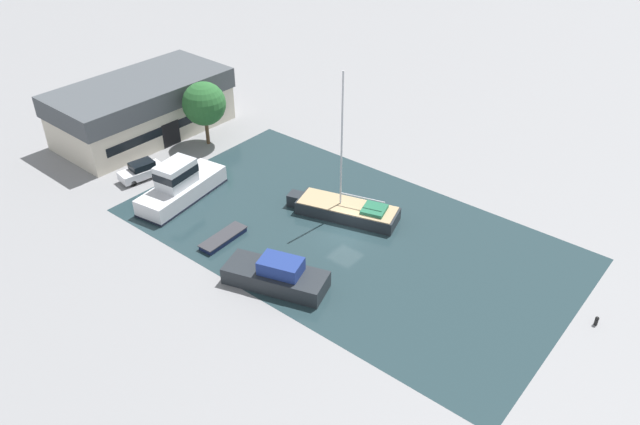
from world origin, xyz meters
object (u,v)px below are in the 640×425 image
warehouse_building (142,108)px  parked_car (142,171)px  sailboat_moored (346,209)px  cabin_boat (277,275)px  motor_cruiser (180,186)px  quay_tree_near_building (204,104)px  small_dinghy (223,238)px

warehouse_building → parked_car: 10.68m
warehouse_building → sailboat_moored: sailboat_moored is taller
warehouse_building → cabin_boat: size_ratio=2.26×
parked_car → cabin_boat: cabin_boat is taller
warehouse_building → parked_car: warehouse_building is taller
sailboat_moored → motor_cruiser: (-7.51, 13.83, 0.74)m
quay_tree_near_building → motor_cruiser: size_ratio=0.71×
quay_tree_near_building → parked_car: quay_tree_near_building is taller
quay_tree_near_building → sailboat_moored: bearing=-95.4°
small_dinghy → quay_tree_near_building: bearing=139.1°
quay_tree_near_building → motor_cruiser: (-9.45, -6.68, -3.26)m
quay_tree_near_building → motor_cruiser: quay_tree_near_building is taller
warehouse_building → parked_car: size_ratio=4.24×
motor_cruiser → quay_tree_near_building: bearing=-63.0°
small_dinghy → sailboat_moored: bearing=56.3°
parked_car → small_dinghy: parked_car is taller
warehouse_building → quay_tree_near_building: quay_tree_near_building is taller
sailboat_moored → small_dinghy: size_ratio=2.94×
sailboat_moored → motor_cruiser: bearing=102.2°
sailboat_moored → cabin_boat: 11.26m
warehouse_building → small_dinghy: (-8.92, -22.08, -2.86)m
warehouse_building → motor_cruiser: 15.73m
warehouse_building → sailboat_moored: 28.06m
motor_cruiser → small_dinghy: size_ratio=2.11×
quay_tree_near_building → cabin_boat: size_ratio=0.82×
cabin_boat → sailboat_moored: bearing=-8.9°
warehouse_building → quay_tree_near_building: bearing=-68.6°
parked_car → small_dinghy: 14.24m
sailboat_moored → motor_cruiser: 15.76m
small_dinghy → cabin_boat: (-1.44, -7.58, 0.69)m
warehouse_building → small_dinghy: bearing=-110.5°
cabin_boat → warehouse_building: bearing=53.1°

